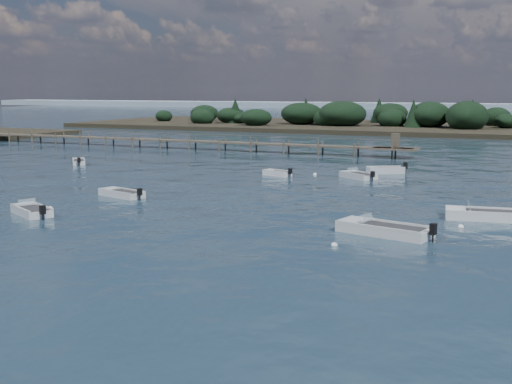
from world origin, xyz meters
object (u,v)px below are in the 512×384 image
at_px(dinghy_extra_b, 358,177).
at_px(tender_far_grey_b, 386,171).
at_px(tender_far_white, 277,174).
at_px(tender_far_grey, 79,162).
at_px(dinghy_extra_a, 32,212).
at_px(dinghy_mid_grey, 122,195).
at_px(dinghy_mid_white_a, 384,231).
at_px(dinghy_mid_white_b, 487,217).
at_px(jetty, 192,141).

relative_size(dinghy_extra_b, tender_far_grey_b, 1.01).
xyz_separation_m(tender_far_grey_b, tender_far_white, (-8.28, -5.46, -0.04)).
height_order(tender_far_grey, dinghy_extra_a, dinghy_extra_a).
bearing_deg(dinghy_mid_grey, tender_far_grey, 137.11).
distance_m(dinghy_extra_b, dinghy_mid_grey, 20.52).
xyz_separation_m(dinghy_extra_a, tender_far_white, (6.74, 22.46, -0.01)).
relative_size(dinghy_mid_white_a, dinghy_extra_a, 1.47).
height_order(dinghy_extra_b, dinghy_mid_grey, dinghy_extra_b).
distance_m(dinghy_extra_b, tender_far_grey_b, 4.31).
relative_size(dinghy_extra_a, dinghy_mid_white_b, 0.70).
bearing_deg(dinghy_mid_white_a, tender_far_grey, 151.71).
height_order(dinghy_extra_a, jetty, jetty).
distance_m(dinghy_mid_white_a, dinghy_mid_white_b, 7.77).
xyz_separation_m(dinghy_mid_white_b, jetty, (-37.96, 32.02, 0.82)).
bearing_deg(jetty, dinghy_mid_grey, -67.94).
distance_m(tender_far_grey, dinghy_mid_white_a, 40.45).
bearing_deg(tender_far_grey, dinghy_mid_white_a, -28.29).
height_order(tender_far_white, dinghy_mid_white_b, dinghy_mid_white_b).
bearing_deg(dinghy_mid_white_a, dinghy_mid_grey, 167.66).
relative_size(tender_far_grey_b, dinghy_mid_white_b, 0.69).
height_order(dinghy_extra_a, tender_far_white, dinghy_extra_a).
bearing_deg(dinghy_mid_grey, dinghy_extra_a, -97.03).
bearing_deg(dinghy_extra_b, tender_far_grey, -177.48).
distance_m(dinghy_mid_white_a, tender_far_white, 23.52).
bearing_deg(dinghy_mid_white_b, tender_far_white, 145.23).
bearing_deg(dinghy_extra_a, jetty, 107.10).
height_order(tender_far_grey, dinghy_mid_white_a, dinghy_mid_white_a).
distance_m(dinghy_mid_grey, tender_far_white, 15.85).
height_order(dinghy_mid_grey, dinghy_extra_a, dinghy_extra_a).
distance_m(tender_far_grey_b, dinghy_extra_a, 31.71).
distance_m(dinghy_extra_b, dinghy_extra_a, 27.47).
relative_size(dinghy_mid_grey, dinghy_extra_a, 1.10).
height_order(tender_far_white, jetty, jetty).
bearing_deg(tender_far_grey_b, tender_far_grey, -169.95).
xyz_separation_m(dinghy_mid_white_a, tender_far_grey_b, (-5.52, 24.51, 0.02)).
bearing_deg(tender_far_grey, dinghy_extra_a, -56.29).
height_order(dinghy_mid_white_a, tender_far_white, dinghy_mid_white_a).
bearing_deg(dinghy_extra_a, dinghy_mid_grey, 82.97).
bearing_deg(tender_far_grey_b, dinghy_mid_white_a, -77.30).
relative_size(tender_far_grey_b, tender_far_white, 1.20).
distance_m(dinghy_mid_white_a, dinghy_mid_grey, 20.06).
bearing_deg(jetty, tender_far_grey, -96.66).
xyz_separation_m(tender_far_grey_b, dinghy_extra_a, (-15.02, -27.93, -0.03)).
relative_size(dinghy_mid_grey, jetty, 0.06).
bearing_deg(jetty, dinghy_extra_b, -34.05).
relative_size(dinghy_extra_b, dinghy_mid_white_b, 0.69).
bearing_deg(tender_far_grey, dinghy_mid_grey, -42.89).
bearing_deg(dinghy_extra_b, tender_far_white, -168.54).
bearing_deg(tender_far_white, tender_far_grey_b, 33.42).
bearing_deg(dinghy_mid_white_a, dinghy_extra_b, 108.74).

